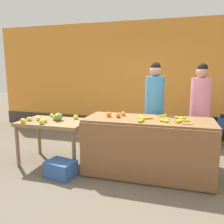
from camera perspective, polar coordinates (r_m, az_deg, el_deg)
The scene contains 11 objects.
ground_plane at distance 3.94m, azimuth 3.41°, elevation -14.49°, with size 24.00×24.00×0.00m, color #665B4C.
market_wall_back at distance 6.26m, azimuth 9.03°, elevation 8.21°, with size 8.98×0.23×2.94m.
fruit_stall_counter at distance 3.71m, azimuth 8.87°, elevation -8.65°, with size 1.98×0.81×0.91m.
side_table_wooden at distance 4.18m, azimuth -14.37°, elevation -3.40°, with size 1.17×0.75×0.78m.
banana_bunch_pile at distance 3.50m, azimuth 13.37°, elevation -1.76°, with size 0.76×0.52×0.07m.
orange_pile at distance 3.69m, azimuth 0.93°, elevation -0.63°, with size 0.28×0.24×0.09m.
mango_papaya_pile at distance 4.16m, azimuth -14.87°, elevation -1.42°, with size 0.84×0.70×0.14m.
vendor_woman_blue_shirt at distance 4.22m, azimuth 10.51°, elevation -0.00°, with size 0.34×0.34×1.81m.
vendor_woman_pink_shirt at distance 4.32m, azimuth 21.05°, elevation -0.46°, with size 0.34×0.34×1.78m.
produce_crate at distance 3.77m, azimuth -12.73°, elevation -13.78°, with size 0.44×0.32×0.26m, color #3359A5.
produce_sack at distance 4.63m, azimuth -0.40°, elevation -7.40°, with size 0.36×0.30×0.49m, color tan.
Camera 1 is at (0.77, -3.50, 1.65)m, focal length 36.49 mm.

